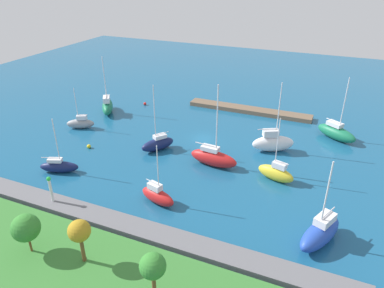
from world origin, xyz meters
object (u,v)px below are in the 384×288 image
Objects in this scene: pier_dock at (249,110)px; mooring_buoy_yellow at (89,146)px; sailboat_red_by_breakwater at (213,157)px; sailboat_green_center_basin at (107,106)px; mooring_buoy_red at (145,104)px; sailboat_navy_far_north at (158,144)px; sailboat_yellow_outer_mooring at (276,173)px; sailboat_navy_lone_north at (59,166)px; sailboat_red_west_end at (157,196)px; harbor_beacon at (50,187)px; park_tree_east at (79,231)px; sailboat_green_along_channel at (336,132)px; park_tree_mideast at (153,267)px; park_tree_west at (26,228)px; sailboat_gray_off_beacon at (81,123)px; sailboat_blue_far_south at (320,232)px; sailboat_white_near_pier at (273,142)px.

mooring_buoy_yellow is (21.38, 27.76, -0.09)m from pier_dock.
sailboat_red_by_breakwater reaches higher than sailboat_green_center_basin.
mooring_buoy_red is 0.97× the size of mooring_buoy_yellow.
sailboat_navy_far_north is (10.65, -1.15, -0.21)m from sailboat_red_by_breakwater.
sailboat_yellow_outer_mooring is at bearing 113.36° from pier_dock.
sailboat_red_by_breakwater is at bearing 6.71° from sailboat_navy_lone_north.
pier_dock is 37.26m from sailboat_red_west_end.
mooring_buoy_red is (8.35, -38.38, -3.01)m from harbor_beacon.
pier_dock is at bearing -94.58° from park_tree_east.
sailboat_navy_far_north is 16.77× the size of mooring_buoy_yellow.
harbor_beacon reaches higher than mooring_buoy_yellow.
sailboat_green_along_channel reaches higher than sailboat_yellow_outer_mooring.
park_tree_mideast is 15.26m from park_tree_west.
sailboat_green_center_basin reaches higher than sailboat_gray_off_beacon.
sailboat_red_west_end is at bearing -91.97° from sailboat_green_along_channel.
mooring_buoy_yellow is (39.63, -8.76, -1.08)m from sailboat_blue_far_south.
sailboat_red_by_breakwater is at bearing -100.58° from park_tree_east.
sailboat_green_along_channel is 1.00× the size of sailboat_navy_far_north.
sailboat_white_near_pier reaches higher than sailboat_green_center_basin.
harbor_beacon is 49.53m from sailboat_green_along_channel.
mooring_buoy_yellow is at bearing -65.09° from park_tree_west.
sailboat_red_by_breakwater is at bearing 140.79° from mooring_buoy_red.
sailboat_navy_lone_north is 35.23m from sailboat_white_near_pier.
sailboat_navy_far_north is at bearing -62.36° from park_tree_mideast.
sailboat_red_by_breakwater is at bearing -172.19° from mooring_buoy_yellow.
mooring_buoy_red is at bearing -59.02° from park_tree_mideast.
sailboat_white_near_pier is (9.78, -20.45, 0.19)m from sailboat_blue_far_south.
sailboat_green_center_basin reaches higher than sailboat_green_along_channel.
sailboat_green_center_basin is at bearing 161.70° from sailboat_red_by_breakwater.
park_tree_west is 0.42× the size of sailboat_blue_far_south.
park_tree_mideast is 0.45× the size of sailboat_green_along_channel.
park_tree_east is 0.57× the size of sailboat_navy_lone_north.
mooring_buoy_yellow is (11.51, 4.19, -0.86)m from sailboat_navy_far_north.
park_tree_mideast is 0.60× the size of sailboat_red_west_end.
sailboat_blue_far_south reaches higher than mooring_buoy_red.
park_tree_mideast is 47.32m from sailboat_green_along_channel.
sailboat_green_center_basin is 8.91m from mooring_buoy_red.
mooring_buoy_red is (31.48, -10.77, -1.29)m from sailboat_white_near_pier.
sailboat_gray_off_beacon is at bearing -42.66° from park_tree_mideast.
sailboat_green_center_basin reaches higher than mooring_buoy_yellow.
sailboat_red_by_breakwater is 25.07m from sailboat_green_along_channel.
mooring_buoy_yellow is at bearing -36.29° from sailboat_navy_far_north.
sailboat_gray_off_beacon reaches higher than park_tree_west.
sailboat_navy_far_north is at bearing -159.98° from mooring_buoy_yellow.
sailboat_red_west_end reaches higher than park_tree_east.
park_tree_east is 22.37m from sailboat_navy_lone_north.
sailboat_red_west_end is (13.52, 12.00, -0.10)m from sailboat_yellow_outer_mooring.
sailboat_navy_far_north is (-18.29, 2.15, 0.13)m from sailboat_gray_off_beacon.
sailboat_red_by_breakwater is 1.15× the size of sailboat_green_along_channel.
harbor_beacon is 0.42× the size of sailboat_navy_lone_north.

